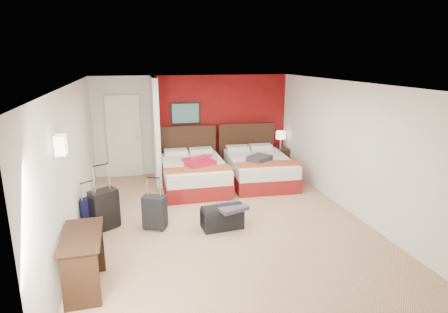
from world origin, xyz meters
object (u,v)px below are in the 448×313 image
object	(u,v)px
desk	(84,262)
suitcase_black	(104,210)
bed_right	(259,170)
suitcase_charcoal	(155,213)
duffel_bag	(222,218)
suitcase_navy	(89,214)
red_suitcase_open	(199,161)
bed_left	(194,175)
table_lamp	(281,140)
nightstand	(280,158)

from	to	relation	value
desk	suitcase_black	bearing A→B (deg)	84.26
bed_right	suitcase_charcoal	size ratio (longest dim) A/B	3.52
suitcase_black	duffel_bag	xyz separation A→B (m)	(2.01, -0.46, -0.16)
bed_right	suitcase_navy	world-z (taller)	bed_right
red_suitcase_open	suitcase_navy	world-z (taller)	red_suitcase_open
suitcase_navy	red_suitcase_open	bearing A→B (deg)	-0.62
bed_left	desk	xyz separation A→B (m)	(-2.01, -3.61, 0.09)
bed_left	suitcase_black	bearing A→B (deg)	-135.50
table_lamp	suitcase_charcoal	size ratio (longest dim) A/B	0.80
duffel_bag	bed_right	bearing A→B (deg)	51.95
suitcase_charcoal	duffel_bag	world-z (taller)	suitcase_charcoal
red_suitcase_open	table_lamp	world-z (taller)	table_lamp
bed_left	suitcase_navy	distance (m)	2.71
nightstand	suitcase_navy	xyz separation A→B (m)	(-4.65, -2.62, -0.03)
bed_right	duffel_bag	size ratio (longest dim) A/B	2.85
suitcase_black	duffel_bag	world-z (taller)	suitcase_black
table_lamp	suitcase_black	size ratio (longest dim) A/B	0.67
red_suitcase_open	nightstand	size ratio (longest dim) A/B	1.48
bed_left	duffel_bag	xyz separation A→B (m)	(0.13, -2.24, -0.12)
bed_right	suitcase_black	distance (m)	3.92
red_suitcase_open	suitcase_navy	distance (m)	2.76
suitcase_black	suitcase_charcoal	world-z (taller)	suitcase_black
table_lamp	suitcase_navy	size ratio (longest dim) A/B	0.90
duffel_bag	suitcase_black	bearing A→B (deg)	161.86
red_suitcase_open	suitcase_charcoal	xyz separation A→B (m)	(-1.12, -1.90, -0.37)
bed_left	duffel_bag	size ratio (longest dim) A/B	2.85
duffel_bag	red_suitcase_open	bearing A→B (deg)	85.52
red_suitcase_open	suitcase_charcoal	distance (m)	2.24
red_suitcase_open	suitcase_navy	size ratio (longest dim) A/B	1.65
red_suitcase_open	suitcase_black	distance (m)	2.62
duffel_bag	nightstand	bearing A→B (deg)	48.08
nightstand	duffel_bag	xyz separation A→B (m)	(-2.38, -3.20, -0.10)
bed_left	nightstand	xyz separation A→B (m)	(2.51, 0.96, -0.02)
bed_left	nightstand	bearing A→B (deg)	21.88
suitcase_navy	duffel_bag	distance (m)	2.35
bed_right	duffel_bag	xyz separation A→B (m)	(-1.46, -2.28, -0.12)
suitcase_charcoal	desk	world-z (taller)	desk
suitcase_black	duffel_bag	bearing A→B (deg)	-43.34
bed_left	suitcase_charcoal	xyz separation A→B (m)	(-1.02, -2.00, -0.02)
nightstand	suitcase_navy	size ratio (longest dim) A/B	1.11
bed_left	nightstand	world-z (taller)	bed_left
bed_right	red_suitcase_open	bearing A→B (deg)	-171.26
bed_left	bed_right	distance (m)	1.60
red_suitcase_open	nightstand	xyz separation A→B (m)	(2.41, 1.06, -0.38)
table_lamp	desk	xyz separation A→B (m)	(-4.52, -4.57, -0.40)
table_lamp	suitcase_black	world-z (taller)	table_lamp
suitcase_charcoal	duffel_bag	distance (m)	1.18
table_lamp	desk	bearing A→B (deg)	-134.69
table_lamp	suitcase_charcoal	world-z (taller)	table_lamp
desk	bed_right	bearing A→B (deg)	43.75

